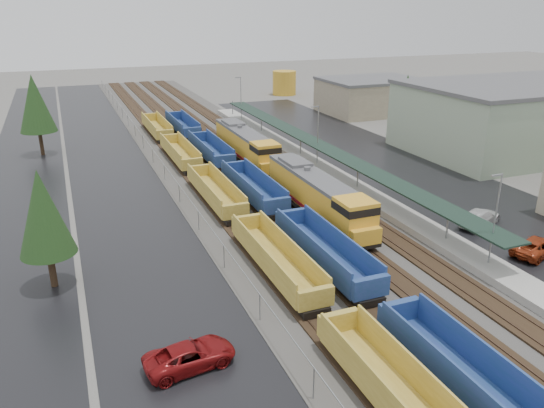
{
  "coord_description": "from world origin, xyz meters",
  "views": [
    {
      "loc": [
        -19.88,
        -8.11,
        19.49
      ],
      "look_at": [
        -2.6,
        35.14,
        2.0
      ],
      "focal_mm": 35.0,
      "sensor_mm": 36.0,
      "label": 1
    }
  ],
  "objects_px": {
    "storage_tank": "(284,83)",
    "well_string_yellow": "(241,221)",
    "parked_car_west_c": "(190,356)",
    "locomotive_trail": "(246,146)",
    "locomotive_lead": "(318,196)",
    "well_string_blue": "(283,216)",
    "parked_car_east_c": "(480,217)",
    "parked_car_east_b": "(536,247)"
  },
  "relations": [
    {
      "from": "storage_tank",
      "to": "parked_car_west_c",
      "type": "relative_size",
      "value": 1.02
    },
    {
      "from": "well_string_yellow",
      "to": "parked_car_east_c",
      "type": "xyz_separation_m",
      "value": [
        21.45,
        -6.68,
        -0.38
      ]
    },
    {
      "from": "well_string_blue",
      "to": "parked_car_east_b",
      "type": "relative_size",
      "value": 19.17
    },
    {
      "from": "well_string_yellow",
      "to": "well_string_blue",
      "type": "bearing_deg",
      "value": -6.28
    },
    {
      "from": "well_string_blue",
      "to": "well_string_yellow",
      "type": "bearing_deg",
      "value": 173.72
    },
    {
      "from": "locomotive_trail",
      "to": "well_string_yellow",
      "type": "bearing_deg",
      "value": -110.5
    },
    {
      "from": "parked_car_west_c",
      "to": "parked_car_east_c",
      "type": "xyz_separation_m",
      "value": [
        30.31,
        10.47,
        0.05
      ]
    },
    {
      "from": "storage_tank",
      "to": "well_string_yellow",
      "type": "bearing_deg",
      "value": -115.83
    },
    {
      "from": "locomotive_trail",
      "to": "well_string_blue",
      "type": "bearing_deg",
      "value": -100.38
    },
    {
      "from": "storage_tank",
      "to": "well_string_blue",
      "type": "bearing_deg",
      "value": -113.07
    },
    {
      "from": "well_string_blue",
      "to": "parked_car_east_b",
      "type": "distance_m",
      "value": 21.64
    },
    {
      "from": "locomotive_lead",
      "to": "parked_car_east_c",
      "type": "relative_size",
      "value": 3.57
    },
    {
      "from": "locomotive_trail",
      "to": "parked_car_east_c",
      "type": "xyz_separation_m",
      "value": [
        13.45,
        -28.08,
        -1.56
      ]
    },
    {
      "from": "well_string_blue",
      "to": "parked_car_east_b",
      "type": "height_order",
      "value": "well_string_blue"
    },
    {
      "from": "locomotive_lead",
      "to": "parked_car_east_b",
      "type": "distance_m",
      "value": 19.27
    },
    {
      "from": "locomotive_lead",
      "to": "well_string_yellow",
      "type": "distance_m",
      "value": 8.1
    },
    {
      "from": "parked_car_west_c",
      "to": "well_string_yellow",
      "type": "bearing_deg",
      "value": -35.15
    },
    {
      "from": "locomotive_trail",
      "to": "storage_tank",
      "type": "xyz_separation_m",
      "value": [
        26.96,
        50.84,
        0.35
      ]
    },
    {
      "from": "well_string_blue",
      "to": "parked_car_east_b",
      "type": "bearing_deg",
      "value": -37.01
    },
    {
      "from": "well_string_blue",
      "to": "storage_tank",
      "type": "relative_size",
      "value": 18.18
    },
    {
      "from": "well_string_yellow",
      "to": "parked_car_east_b",
      "type": "height_order",
      "value": "well_string_yellow"
    },
    {
      "from": "storage_tank",
      "to": "parked_car_west_c",
      "type": "xyz_separation_m",
      "value": [
        -43.82,
        -89.39,
        -1.96
      ]
    },
    {
      "from": "locomotive_lead",
      "to": "parked_car_west_c",
      "type": "xyz_separation_m",
      "value": [
        -16.86,
        -17.55,
        -1.62
      ]
    },
    {
      "from": "parked_car_east_b",
      "to": "well_string_yellow",
      "type": "bearing_deg",
      "value": 40.78
    },
    {
      "from": "locomotive_trail",
      "to": "storage_tank",
      "type": "height_order",
      "value": "storage_tank"
    },
    {
      "from": "well_string_yellow",
      "to": "well_string_blue",
      "type": "relative_size",
      "value": 1.01
    },
    {
      "from": "well_string_blue",
      "to": "storage_tank",
      "type": "height_order",
      "value": "storage_tank"
    },
    {
      "from": "well_string_blue",
      "to": "locomotive_trail",
      "type": "bearing_deg",
      "value": 79.62
    },
    {
      "from": "well_string_yellow",
      "to": "parked_car_west_c",
      "type": "bearing_deg",
      "value": -117.32
    },
    {
      "from": "storage_tank",
      "to": "locomotive_trail",
      "type": "bearing_deg",
      "value": -117.94
    },
    {
      "from": "well_string_blue",
      "to": "parked_car_west_c",
      "type": "xyz_separation_m",
      "value": [
        -12.86,
        -16.71,
        -0.49
      ]
    },
    {
      "from": "well_string_blue",
      "to": "parked_car_east_b",
      "type": "xyz_separation_m",
      "value": [
        17.28,
        -13.02,
        -0.51
      ]
    },
    {
      "from": "locomotive_trail",
      "to": "parked_car_east_c",
      "type": "bearing_deg",
      "value": -64.41
    },
    {
      "from": "locomotive_lead",
      "to": "parked_car_east_c",
      "type": "xyz_separation_m",
      "value": [
        13.45,
        -7.08,
        -1.56
      ]
    },
    {
      "from": "parked_car_east_b",
      "to": "locomotive_trail",
      "type": "bearing_deg",
      "value": 3.95
    },
    {
      "from": "locomotive_trail",
      "to": "storage_tank",
      "type": "distance_m",
      "value": 57.54
    },
    {
      "from": "parked_car_west_c",
      "to": "locomotive_lead",
      "type": "bearing_deg",
      "value": -51.68
    },
    {
      "from": "parked_car_east_c",
      "to": "parked_car_west_c",
      "type": "bearing_deg",
      "value": 84.87
    },
    {
      "from": "well_string_yellow",
      "to": "locomotive_trail",
      "type": "bearing_deg",
      "value": 69.5
    },
    {
      "from": "locomotive_lead",
      "to": "locomotive_trail",
      "type": "distance_m",
      "value": 21.0
    },
    {
      "from": "locomotive_lead",
      "to": "locomotive_trail",
      "type": "relative_size",
      "value": 1.0
    },
    {
      "from": "well_string_yellow",
      "to": "storage_tank",
      "type": "bearing_deg",
      "value": 64.17
    }
  ]
}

